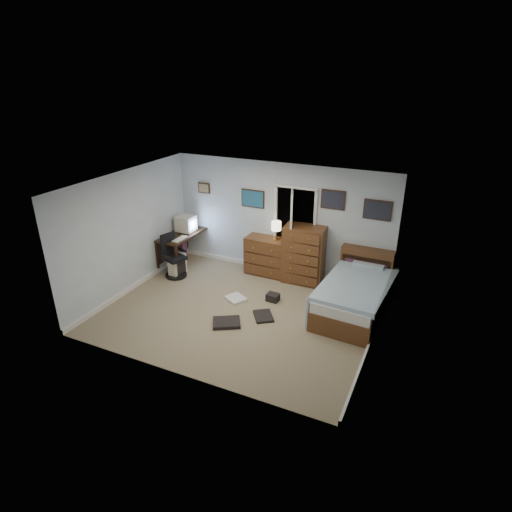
{
  "coord_description": "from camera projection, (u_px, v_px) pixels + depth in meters",
  "views": [
    {
      "loc": [
        3.26,
        -6.27,
        4.33
      ],
      "look_at": [
        0.21,
        0.3,
        1.1
      ],
      "focal_mm": 30.0,
      "sensor_mm": 36.0,
      "label": 1
    }
  ],
  "objects": [
    {
      "name": "floor",
      "position": [
        240.0,
        313.0,
        8.22
      ],
      "size": [
        5.0,
        4.0,
        0.02
      ],
      "primitive_type": "cube",
      "color": "gray",
      "rests_on": "ground"
    },
    {
      "name": "wall_posters",
      "position": [
        306.0,
        201.0,
        8.92
      ],
      "size": [
        4.38,
        0.04,
        0.6
      ],
      "color": "#331E11",
      "rests_on": "floor"
    },
    {
      "name": "table_lamp",
      "position": [
        276.0,
        227.0,
        9.21
      ],
      "size": [
        0.22,
        0.22,
        0.42
      ],
      "rotation": [
        0.0,
        0.0,
        -0.03
      ],
      "color": "gold",
      "rests_on": "low_dresser"
    },
    {
      "name": "keyboard",
      "position": [
        180.0,
        239.0,
        9.54
      ],
      "size": [
        0.17,
        0.42,
        0.02
      ],
      "primitive_type": "cube",
      "rotation": [
        0.0,
        0.0,
        -0.03
      ],
      "color": "beige",
      "rests_on": "computer_desk"
    },
    {
      "name": "bed",
      "position": [
        356.0,
        295.0,
        8.12
      ],
      "size": [
        1.31,
        2.27,
        0.72
      ],
      "rotation": [
        0.0,
        0.0,
        -0.07
      ],
      "color": "brown",
      "rests_on": "floor"
    },
    {
      "name": "media_stack",
      "position": [
        182.0,
        245.0,
        10.2
      ],
      "size": [
        0.18,
        0.18,
        0.85
      ],
      "primitive_type": "cube",
      "rotation": [
        0.0,
        0.0,
        -0.05
      ],
      "color": "maroon",
      "rests_on": "floor"
    },
    {
      "name": "low_dresser",
      "position": [
        267.0,
        256.0,
        9.58
      ],
      "size": [
        0.98,
        0.51,
        0.86
      ],
      "primitive_type": "cube",
      "rotation": [
        0.0,
        0.0,
        -0.03
      ],
      "color": "brown",
      "rests_on": "floor"
    },
    {
      "name": "crt_monitor",
      "position": [
        186.0,
        224.0,
        9.94
      ],
      "size": [
        0.41,
        0.38,
        0.37
      ],
      "rotation": [
        0.0,
        0.0,
        -0.03
      ],
      "color": "beige",
      "rests_on": "computer_desk"
    },
    {
      "name": "computer_desk",
      "position": [
        179.0,
        240.0,
        10.02
      ],
      "size": [
        0.66,
        1.37,
        0.78
      ],
      "rotation": [
        0.0,
        0.0,
        -0.03
      ],
      "color": "#311D10",
      "rests_on": "floor"
    },
    {
      "name": "office_chair",
      "position": [
        174.0,
        260.0,
        9.5
      ],
      "size": [
        0.6,
        0.6,
        0.98
      ],
      "rotation": [
        0.0,
        0.0,
        -0.32
      ],
      "color": "black",
      "rests_on": "floor"
    },
    {
      "name": "doorway",
      "position": [
        299.0,
        229.0,
        9.55
      ],
      "size": [
        0.96,
        1.12,
        2.05
      ],
      "color": "black",
      "rests_on": "floor"
    },
    {
      "name": "pc_tower",
      "position": [
        178.0,
        265.0,
        9.6
      ],
      "size": [
        0.23,
        0.44,
        0.47
      ],
      "rotation": [
        0.0,
        0.0,
        -0.03
      ],
      "color": "beige",
      "rests_on": "floor"
    },
    {
      "name": "tall_dresser",
      "position": [
        304.0,
        255.0,
        9.15
      ],
      "size": [
        0.89,
        0.56,
        1.27
      ],
      "primitive_type": "cube",
      "rotation": [
        0.0,
        0.0,
        0.06
      ],
      "color": "brown",
      "rests_on": "floor"
    },
    {
      "name": "headboard_bookcase",
      "position": [
        366.0,
        269.0,
        8.78
      ],
      "size": [
        1.06,
        0.29,
        0.95
      ],
      "rotation": [
        0.0,
        0.0,
        -0.01
      ],
      "color": "brown",
      "rests_on": "floor"
    },
    {
      "name": "floor_clutter",
      "position": [
        246.0,
        310.0,
        8.2
      ],
      "size": [
        1.28,
        1.54,
        0.15
      ],
      "rotation": [
        0.0,
        0.0,
        0.04
      ],
      "color": "black",
      "rests_on": "floor"
    }
  ]
}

